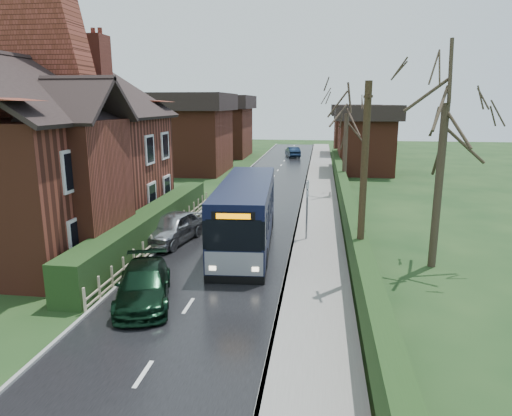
# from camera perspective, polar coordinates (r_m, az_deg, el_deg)

# --- Properties ---
(ground) EXTENTS (140.00, 140.00, 0.00)m
(ground) POSITION_cam_1_polar(r_m,az_deg,el_deg) (17.61, -6.60, -9.37)
(ground) COLOR #2E491F
(ground) RESTS_ON ground
(road) EXTENTS (6.00, 100.00, 0.02)m
(road) POSITION_cam_1_polar(r_m,az_deg,el_deg) (26.92, -1.26, -1.35)
(road) COLOR black
(road) RESTS_ON ground
(pavement) EXTENTS (2.50, 100.00, 0.14)m
(pavement) POSITION_cam_1_polar(r_m,az_deg,el_deg) (26.57, 7.82, -1.53)
(pavement) COLOR slate
(pavement) RESTS_ON ground
(kerb_right) EXTENTS (0.12, 100.00, 0.14)m
(kerb_right) POSITION_cam_1_polar(r_m,az_deg,el_deg) (26.60, 5.24, -1.45)
(kerb_right) COLOR gray
(kerb_right) RESTS_ON ground
(kerb_left) EXTENTS (0.12, 100.00, 0.10)m
(kerb_left) POSITION_cam_1_polar(r_m,az_deg,el_deg) (27.56, -7.54, -1.04)
(kerb_left) COLOR gray
(kerb_left) RESTS_ON ground
(front_hedge) EXTENTS (1.20, 16.00, 1.60)m
(front_hedge) POSITION_cam_1_polar(r_m,az_deg,el_deg) (23.04, -12.94, -2.12)
(front_hedge) COLOR #1A3213
(front_hedge) RESTS_ON ground
(picket_fence) EXTENTS (0.10, 16.00, 0.90)m
(picket_fence) POSITION_cam_1_polar(r_m,az_deg,el_deg) (22.88, -11.14, -3.05)
(picket_fence) COLOR tan
(picket_fence) RESTS_ON ground
(right_wall_hedge) EXTENTS (0.60, 50.00, 1.80)m
(right_wall_hedge) POSITION_cam_1_polar(r_m,az_deg,el_deg) (26.40, 11.25, 0.36)
(right_wall_hedge) COLOR #5F291B
(right_wall_hedge) RESTS_ON ground
(brick_house) EXTENTS (9.30, 14.60, 10.30)m
(brick_house) POSITION_cam_1_polar(r_m,az_deg,el_deg) (24.38, -24.31, 6.44)
(brick_house) COLOR #5F291B
(brick_house) RESTS_ON ground
(bus) EXTENTS (3.01, 10.27, 3.08)m
(bus) POSITION_cam_1_polar(r_m,az_deg,el_deg) (21.70, -1.23, -0.74)
(bus) COLOR black
(bus) RESTS_ON ground
(car_silver) EXTENTS (2.54, 4.60, 1.48)m
(car_silver) POSITION_cam_1_polar(r_m,az_deg,el_deg) (22.65, -10.37, -2.42)
(car_silver) COLOR #ADAEB2
(car_silver) RESTS_ON ground
(car_green) EXTENTS (2.93, 4.61, 1.24)m
(car_green) POSITION_cam_1_polar(r_m,az_deg,el_deg) (16.23, -13.88, -9.30)
(car_green) COLOR black
(car_green) RESTS_ON ground
(car_distant) EXTENTS (2.27, 4.16, 1.30)m
(car_distant) POSITION_cam_1_polar(r_m,az_deg,el_deg) (58.18, 4.61, 7.00)
(car_distant) COLOR #101D31
(car_distant) RESTS_ON ground
(bus_stop_sign) EXTENTS (0.13, 0.46, 3.06)m
(bus_stop_sign) POSITION_cam_1_polar(r_m,az_deg,el_deg) (22.24, 6.41, 0.81)
(bus_stop_sign) COLOR slate
(bus_stop_sign) RESTS_ON ground
(telegraph_pole) EXTENTS (0.25, 0.96, 7.42)m
(telegraph_pole) POSITION_cam_1_polar(r_m,az_deg,el_deg) (16.80, 13.26, 2.64)
(telegraph_pole) COLOR black
(telegraph_pole) RESTS_ON ground
(tree_right_near) EXTENTS (4.42, 4.42, 9.55)m
(tree_right_near) POSITION_cam_1_polar(r_m,az_deg,el_deg) (19.53, 22.80, 13.35)
(tree_right_near) COLOR #32291D
(tree_right_near) RESTS_ON ground
(tree_right_far) EXTENTS (4.42, 4.42, 8.54)m
(tree_right_far) POSITION_cam_1_polar(r_m,az_deg,el_deg) (33.73, 11.31, 12.24)
(tree_right_far) COLOR #362820
(tree_right_far) RESTS_ON ground
(tree_house_side) EXTENTS (4.23, 4.23, 9.61)m
(tree_house_side) POSITION_cam_1_polar(r_m,az_deg,el_deg) (31.39, -22.26, 12.97)
(tree_house_side) COLOR #32261E
(tree_house_side) RESTS_ON ground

